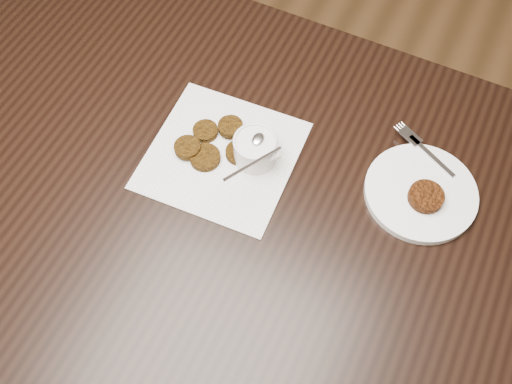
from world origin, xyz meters
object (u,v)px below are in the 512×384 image
at_px(napkin, 222,155).
at_px(table, 199,251).
at_px(sauce_ramekin, 255,140).
at_px(plate_with_patty, 422,190).

bearing_deg(napkin, table, -125.69).
xyz_separation_m(sauce_ramekin, plate_with_patty, (0.32, 0.06, -0.05)).
height_order(napkin, sauce_ramekin, sauce_ramekin).
xyz_separation_m(table, napkin, (0.05, 0.07, 0.38)).
bearing_deg(plate_with_patty, sauce_ramekin, -168.69).
xyz_separation_m(table, sauce_ramekin, (0.11, 0.09, 0.44)).
bearing_deg(napkin, plate_with_patty, 12.95).
bearing_deg(napkin, sauce_ramekin, 21.10).
bearing_deg(plate_with_patty, table, -159.85).
height_order(napkin, plate_with_patty, plate_with_patty).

